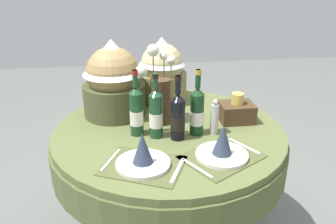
# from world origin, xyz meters

# --- Properties ---
(dining_table) EXTENTS (1.25, 1.25, 0.75)m
(dining_table) POSITION_xyz_m (0.00, 0.00, 0.62)
(dining_table) COLOR #5B6638
(dining_table) RESTS_ON ground
(place_setting_left) EXTENTS (0.42, 0.38, 0.16)m
(place_setting_left) POSITION_xyz_m (-0.16, -0.36, 0.80)
(place_setting_left) COLOR #4E562F
(place_setting_left) RESTS_ON dining_table
(place_setting_right) EXTENTS (0.43, 0.40, 0.16)m
(place_setting_right) POSITION_xyz_m (0.20, -0.33, 0.80)
(place_setting_right) COLOR #4E562F
(place_setting_right) RESTS_ON dining_table
(flower_vase) EXTENTS (0.22, 0.14, 0.43)m
(flower_vase) POSITION_xyz_m (-0.04, 0.08, 0.92)
(flower_vase) COLOR #47331E
(flower_vase) RESTS_ON dining_table
(wine_bottle_left) EXTENTS (0.07, 0.07, 0.34)m
(wine_bottle_left) POSITION_xyz_m (-0.17, -0.05, 0.88)
(wine_bottle_left) COLOR #194223
(wine_bottle_left) RESTS_ON dining_table
(wine_bottle_centre) EXTENTS (0.07, 0.07, 0.33)m
(wine_bottle_centre) POSITION_xyz_m (0.03, -0.12, 0.87)
(wine_bottle_centre) COLOR black
(wine_bottle_centre) RESTS_ON dining_table
(wine_bottle_right) EXTENTS (0.07, 0.07, 0.33)m
(wine_bottle_right) POSITION_xyz_m (-0.08, -0.09, 0.88)
(wine_bottle_right) COLOR #194223
(wine_bottle_right) RESTS_ON dining_table
(wine_bottle_rear) EXTENTS (0.07, 0.07, 0.34)m
(wine_bottle_rear) POSITION_xyz_m (0.13, -0.09, 0.88)
(wine_bottle_rear) COLOR #143819
(wine_bottle_rear) RESTS_ON dining_table
(pepper_mill) EXTENTS (0.04, 0.04, 0.19)m
(pepper_mill) POSITION_xyz_m (0.22, -0.10, 0.84)
(pepper_mill) COLOR #B7B2AD
(pepper_mill) RESTS_ON dining_table
(gift_tub_back_left) EXTENTS (0.36, 0.36, 0.44)m
(gift_tub_back_left) POSITION_xyz_m (-0.28, 0.23, 0.98)
(gift_tub_back_left) COLOR #474C2D
(gift_tub_back_left) RESTS_ON dining_table
(gift_tub_back_centre) EXTENTS (0.31, 0.31, 0.41)m
(gift_tub_back_centre) POSITION_xyz_m (0.02, 0.42, 0.96)
(gift_tub_back_centre) COLOR olive
(gift_tub_back_centre) RESTS_ON dining_table
(woven_basket_side_right) EXTENTS (0.18, 0.15, 0.16)m
(woven_basket_side_right) POSITION_xyz_m (0.39, 0.04, 0.81)
(woven_basket_side_right) COLOR #47331E
(woven_basket_side_right) RESTS_ON dining_table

